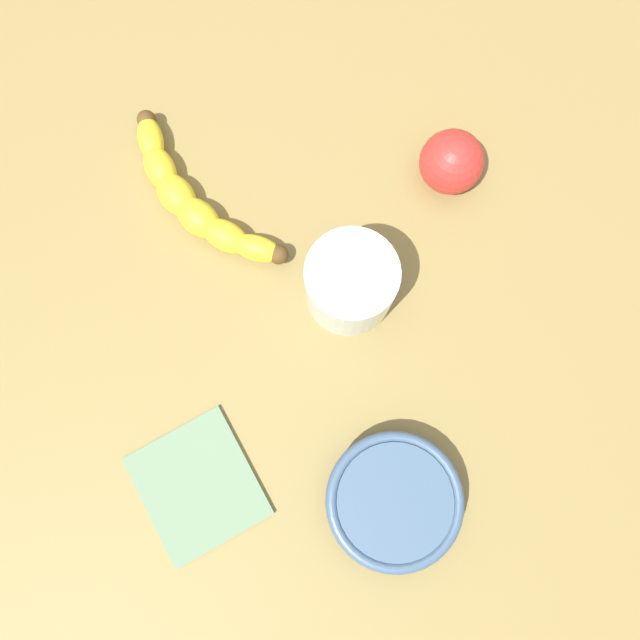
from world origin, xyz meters
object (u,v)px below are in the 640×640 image
object	(u,v)px
ceramic_bowl	(394,501)
apple_fruit	(451,162)
banana	(194,201)
smoothie_glass	(350,284)

from	to	relation	value
ceramic_bowl	apple_fruit	bearing A→B (deg)	167.27
banana	ceramic_bowl	world-z (taller)	ceramic_bowl
banana	smoothie_glass	bearing A→B (deg)	15.79
banana	smoothie_glass	distance (cm)	20.05
banana	smoothie_glass	xyz separation A→B (cm)	(10.64, 16.83, 2.35)
banana	smoothie_glass	world-z (taller)	smoothie_glass
smoothie_glass	apple_fruit	xyz separation A→B (cm)	(-13.61, 11.64, -0.68)
banana	ceramic_bowl	bearing A→B (deg)	-9.96
ceramic_bowl	apple_fruit	world-z (taller)	apple_fruit
smoothie_glass	apple_fruit	distance (cm)	17.92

